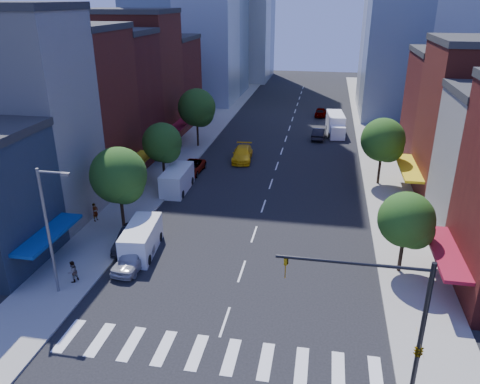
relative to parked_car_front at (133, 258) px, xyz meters
The scene contains 29 objects.
ground 9.71m from the parked_car_front, 32.17° to the right, with size 220.00×220.00×0.00m, color black.
sidewalk_left 35.12m from the parked_car_front, 97.04° to the left, with size 5.00×120.00×0.15m, color gray.
sidewalk_right 40.53m from the parked_car_front, 59.29° to the left, with size 5.00×120.00×0.15m, color gray.
crosswalk 11.59m from the parked_car_front, 44.86° to the right, with size 19.00×3.00×0.01m, color silver.
bldg_left_1 16.68m from the parked_car_front, 151.88° to the left, with size 12.00×8.00×18.00m, color #B8B3AA.
bldg_left_2 21.25m from the parked_car_front, 129.84° to the left, with size 12.00×9.00×16.00m, color maroon.
bldg_left_3 27.88m from the parked_car_front, 118.24° to the left, with size 12.00×8.00×15.00m, color #541715.
bldg_left_4 35.63m from the parked_car_front, 111.60° to the left, with size 12.00×9.00×17.00m, color maroon.
bldg_left_5 44.13m from the parked_car_front, 107.01° to the left, with size 12.00×10.00×13.00m, color #541715.
bldg_right_3 41.44m from the parked_car_front, 44.65° to the left, with size 12.00×10.00×13.00m, color #541715.
traffic_signal 20.83m from the parked_car_front, 28.03° to the right, with size 7.24×2.24×8.00m.
streetlight 7.11m from the parked_car_front, 130.97° to the right, with size 2.25×0.25×9.00m.
tree_left_near 7.74m from the parked_car_front, 118.65° to the left, with size 4.80×4.80×7.30m.
tree_left_mid 17.47m from the parked_car_front, 100.64° to the left, with size 4.20×4.20×6.65m.
tree_left_far 31.24m from the parked_car_front, 95.85° to the left, with size 5.00×5.00×7.75m.
tree_right_near 20.33m from the parked_car_front, ahead, with size 4.00×4.00×6.20m.
tree_right_far 29.02m from the parked_car_front, 46.30° to the left, with size 4.60×4.60×7.20m.
parked_car_front is the anchor object (origin of this frame).
parked_car_second 3.15m from the parked_car_front, 114.42° to the left, with size 1.70×4.88×1.61m, color black.
parked_car_third 20.72m from the parked_car_front, 93.61° to the left, with size 2.29×4.96×1.38m, color #999999.
parked_car_rear 18.60m from the parked_car_front, 94.02° to the left, with size 1.81×4.46×1.29m, color black.
cargo_van_near 2.15m from the parked_car_front, 94.62° to the left, with size 2.74×5.64×2.32m.
cargo_van_far 15.10m from the parked_car_front, 94.94° to the left, with size 2.43×5.71×2.41m.
taxi 26.44m from the parked_car_front, 81.97° to the left, with size 2.32×5.70×1.65m, color yellow.
traffic_car_oncoming 39.77m from the parked_car_front, 71.16° to the left, with size 1.69×4.84×1.60m, color black.
traffic_car_far 53.34m from the parked_car_front, 76.17° to the left, with size 1.82×4.51×1.54m, color #999999.
box_truck 43.43m from the parked_car_front, 69.58° to the left, with size 2.91×7.62×3.00m.
pedestrian_near 9.12m from the parked_car_front, 133.72° to the left, with size 0.62×0.41×1.70m, color #999999.
pedestrian_far 4.41m from the parked_car_front, 139.17° to the right, with size 0.79×0.61×1.62m, color #999999.
Camera 1 is at (5.30, -23.48, 18.93)m, focal length 35.00 mm.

